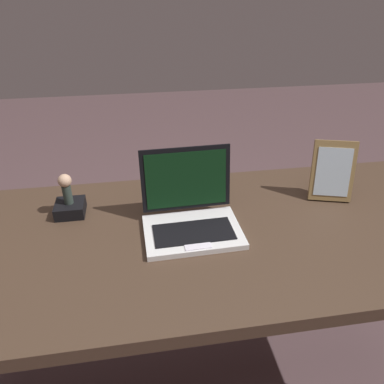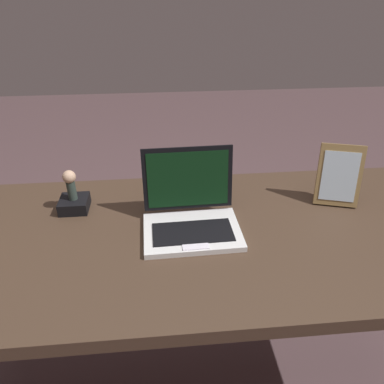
{
  "view_description": "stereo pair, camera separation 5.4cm",
  "coord_description": "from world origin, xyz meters",
  "views": [
    {
      "loc": [
        -0.16,
        -0.82,
        1.35
      ],
      "look_at": [
        -0.02,
        0.02,
        0.84
      ],
      "focal_mm": 34.03,
      "sensor_mm": 36.0,
      "label": 1
    },
    {
      "loc": [
        -0.1,
        -0.82,
        1.35
      ],
      "look_at": [
        -0.02,
        0.02,
        0.84
      ],
      "focal_mm": 34.03,
      "sensor_mm": 36.0,
      "label": 2
    }
  ],
  "objects": [
    {
      "name": "ground_plane",
      "position": [
        0.0,
        0.0,
        0.0
      ],
      "size": [
        8.0,
        8.0,
        0.0
      ],
      "primitive_type": "plane",
      "color": "#503B3D"
    },
    {
      "name": "desk",
      "position": [
        0.0,
        0.0,
        0.64
      ],
      "size": [
        1.63,
        0.68,
        0.71
      ],
      "color": "#402F22",
      "rests_on": "ground"
    },
    {
      "name": "figurine_stand",
      "position": [
        -0.38,
        0.16,
        0.73
      ],
      "size": [
        0.09,
        0.09,
        0.04
      ],
      "primitive_type": "cube",
      "color": "black",
      "rests_on": "desk"
    },
    {
      "name": "figurine",
      "position": [
        -0.38,
        0.16,
        0.81
      ],
      "size": [
        0.04,
        0.04,
        0.1
      ],
      "color": "#2E3B35",
      "rests_on": "figurine_stand"
    },
    {
      "name": "laptop_front",
      "position": [
        -0.03,
        0.03,
        0.76
      ],
      "size": [
        0.28,
        0.23,
        0.22
      ],
      "color": "silver",
      "rests_on": "desk"
    },
    {
      "name": "photo_frame",
      "position": [
        0.45,
        0.12,
        0.81
      ],
      "size": [
        0.14,
        0.1,
        0.19
      ],
      "color": "olive",
      "rests_on": "desk"
    }
  ]
}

